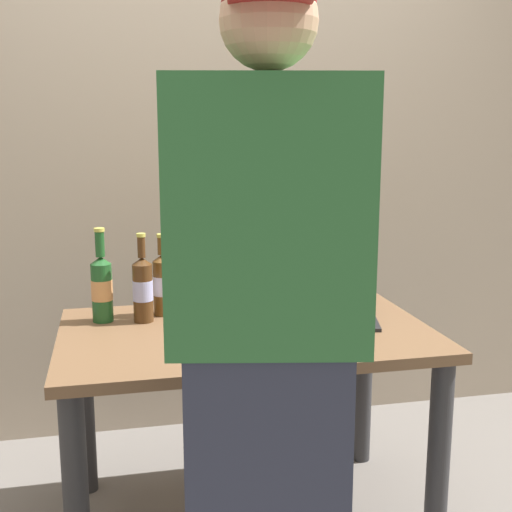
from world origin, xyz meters
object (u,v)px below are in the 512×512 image
laptop (325,304)px  beer_bottle_amber (102,286)px  beer_bottle_green (163,283)px  beer_bottle_brown (143,288)px  person_figure (268,343)px

laptop → beer_bottle_amber: size_ratio=1.28×
beer_bottle_green → beer_bottle_brown: 0.10m
laptop → beer_bottle_brown: (-0.64, 0.08, 0.08)m
laptop → beer_bottle_amber: beer_bottle_amber is taller
beer_bottle_brown → person_figure: person_figure is taller
beer_bottle_green → beer_bottle_amber: 0.22m
laptop → beer_bottle_green: size_ratio=1.42×
beer_bottle_green → person_figure: bearing=-78.7°
beer_bottle_green → person_figure: person_figure is taller
beer_bottle_green → beer_bottle_brown: bearing=-136.6°
laptop → beer_bottle_green: beer_bottle_green is taller
beer_bottle_green → beer_bottle_amber: (-0.21, -0.04, 0.01)m
beer_bottle_amber → person_figure: bearing=-65.3°
person_figure → laptop: bearing=62.4°
beer_bottle_amber → person_figure: 0.94m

